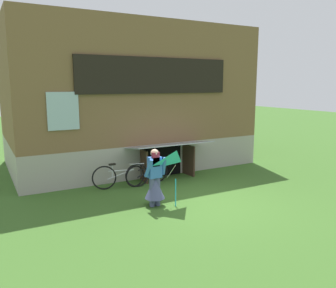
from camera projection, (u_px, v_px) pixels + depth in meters
name	position (u px, v px, depth m)	size (l,w,h in m)	color
ground_plane	(207.00, 202.00, 9.28)	(60.00, 60.00, 0.00)	#386023
log_house	(126.00, 97.00, 13.64)	(8.77, 6.31, 5.25)	#9E998E
person	(155.00, 182.00, 8.91)	(0.60, 0.52, 1.51)	#474C75
kite	(177.00, 164.00, 8.60)	(0.75, 0.73, 1.45)	#2DB2CC
bicycle_black	(147.00, 173.00, 10.91)	(1.57, 0.27, 0.72)	black
bicycle_silver	(121.00, 176.00, 10.48)	(1.70, 0.44, 0.79)	black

